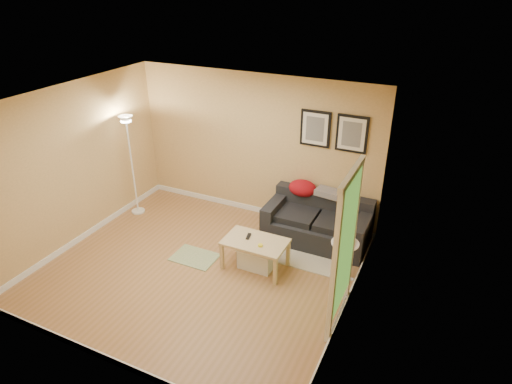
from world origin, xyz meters
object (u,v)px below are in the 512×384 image
coffee_table (255,254)px  side_table (343,260)px  floor_lamp (132,169)px  sofa (317,221)px  book_stack (346,240)px  storage_bin (257,257)px

coffee_table → side_table: side_table is taller
side_table → floor_lamp: size_ratio=0.33×
sofa → book_stack: 1.08m
book_stack → storage_bin: bearing=-175.6°
floor_lamp → coffee_table: bearing=-12.7°
book_stack → sofa: bearing=122.0°
coffee_table → storage_bin: bearing=66.9°
coffee_table → side_table: bearing=18.1°
floor_lamp → book_stack: bearing=-4.2°
storage_bin → book_stack: (1.27, 0.29, 0.49)m
coffee_table → side_table: size_ratio=1.54×
sofa → side_table: bearing=-50.3°
sofa → coffee_table: (-0.61, -1.12, -0.14)m
coffee_table → storage_bin: coffee_table is taller
sofa → book_stack: sofa is taller
sofa → book_stack: (0.68, -0.79, 0.28)m
book_stack → floor_lamp: size_ratio=0.14×
storage_bin → book_stack: book_stack is taller
storage_bin → side_table: size_ratio=0.88×
coffee_table → book_stack: bearing=18.5°
book_stack → side_table: bearing=-138.0°
coffee_table → floor_lamp: size_ratio=0.50×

